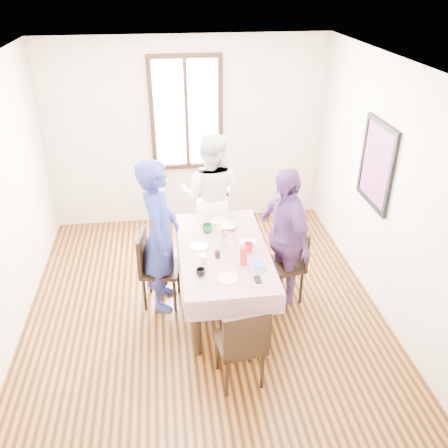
{
  "coord_description": "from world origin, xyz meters",
  "views": [
    {
      "loc": [
        -0.33,
        -4.27,
        3.48
      ],
      "look_at": [
        0.23,
        -0.02,
        1.1
      ],
      "focal_mm": 37.56,
      "sensor_mm": 36.0,
      "label": 1
    }
  ],
  "objects": [
    {
      "name": "ground",
      "position": [
        0.0,
        0.0,
        0.0
      ],
      "size": [
        4.5,
        4.5,
        0.0
      ],
      "primitive_type": "plane",
      "color": "black",
      "rests_on": "ground"
    },
    {
      "name": "back_wall",
      "position": [
        0.0,
        2.25,
        1.35
      ],
      "size": [
        4.0,
        0.0,
        4.0
      ],
      "primitive_type": "plane",
      "rotation": [
        1.57,
        0.0,
        0.0
      ],
      "color": "beige",
      "rests_on": "ground"
    },
    {
      "name": "right_wall",
      "position": [
        2.0,
        0.0,
        1.35
      ],
      "size": [
        0.0,
        4.5,
        4.5
      ],
      "primitive_type": "plane",
      "rotation": [
        1.57,
        0.0,
        -1.57
      ],
      "color": "beige",
      "rests_on": "ground"
    },
    {
      "name": "window_frame",
      "position": [
        0.0,
        2.23,
        1.65
      ],
      "size": [
        1.02,
        0.06,
        1.62
      ],
      "primitive_type": "cube",
      "color": "black",
      "rests_on": "back_wall"
    },
    {
      "name": "window_pane",
      "position": [
        0.0,
        2.24,
        1.65
      ],
      "size": [
        0.9,
        0.02,
        1.5
      ],
      "primitive_type": "cube",
      "color": "white",
      "rests_on": "back_wall"
    },
    {
      "name": "art_poster",
      "position": [
        1.98,
        0.3,
        1.55
      ],
      "size": [
        0.04,
        0.76,
        0.96
      ],
      "primitive_type": "cube",
      "color": "red",
      "rests_on": "right_wall"
    },
    {
      "name": "dining_table",
      "position": [
        0.23,
        0.03,
        0.38
      ],
      "size": [
        0.84,
        1.64,
        0.75
      ],
      "primitive_type": "cube",
      "color": "black",
      "rests_on": "ground"
    },
    {
      "name": "tablecloth",
      "position": [
        0.23,
        0.03,
        0.76
      ],
      "size": [
        0.96,
        1.76,
        0.01
      ],
      "primitive_type": "cube",
      "color": "#540714",
      "rests_on": "dining_table"
    },
    {
      "name": "chair_left",
      "position": [
        -0.47,
        0.19,
        0.46
      ],
      "size": [
        0.48,
        0.48,
        0.91
      ],
      "primitive_type": "cube",
      "rotation": [
        0.0,
        0.0,
        -1.74
      ],
      "color": "black",
      "rests_on": "ground"
    },
    {
      "name": "chair_right",
      "position": [
        0.93,
        0.09,
        0.46
      ],
      "size": [
        0.48,
        0.48,
        0.91
      ],
      "primitive_type": "cube",
      "rotation": [
        0.0,
        0.0,
        1.72
      ],
      "color": "black",
      "rests_on": "ground"
    },
    {
      "name": "chair_far",
      "position": [
        0.23,
        1.16,
        0.46
      ],
      "size": [
        0.48,
        0.48,
        0.91
      ],
      "primitive_type": "cube",
      "rotation": [
        0.0,
        0.0,
        2.98
      ],
      "color": "black",
      "rests_on": "ground"
    },
    {
      "name": "chair_near",
      "position": [
        0.23,
        -1.09,
        0.46
      ],
      "size": [
        0.48,
        0.48,
        0.91
      ],
      "primitive_type": "cube",
      "rotation": [
        0.0,
        0.0,
        0.15
      ],
      "color": "black",
      "rests_on": "ground"
    },
    {
      "name": "person_left",
      "position": [
        -0.45,
        0.19,
        0.89
      ],
      "size": [
        0.5,
        0.7,
        1.78
      ],
      "primitive_type": "imported",
      "rotation": [
        0.0,
        0.0,
        1.44
      ],
      "color": "navy",
      "rests_on": "ground"
    },
    {
      "name": "person_far",
      "position": [
        0.23,
        1.14,
        0.86
      ],
      "size": [
        1.01,
        0.9,
        1.71
      ],
      "primitive_type": "imported",
      "rotation": [
        0.0,
        0.0,
        2.77
      ],
      "color": "white",
      "rests_on": "ground"
    },
    {
      "name": "person_right",
      "position": [
        0.91,
        0.09,
        0.83
      ],
      "size": [
        0.64,
        1.04,
        1.65
      ],
      "primitive_type": "imported",
      "rotation": [
        0.0,
        0.0,
        -1.31
      ],
      "color": "#60397D",
      "rests_on": "ground"
    },
    {
      "name": "mug_black",
      "position": [
        -0.06,
        -0.43,
        0.8
      ],
      "size": [
        0.12,
        0.12,
        0.08
      ],
      "primitive_type": "imported",
      "rotation": [
        0.0,
        0.0,
        -0.31
      ],
      "color": "black",
      "rests_on": "tablecloth"
    },
    {
      "name": "mug_flag",
      "position": [
        0.5,
        -0.05,
        0.81
      ],
      "size": [
        0.13,
        0.13,
        0.1
      ],
      "primitive_type": "imported",
      "rotation": [
        0.0,
        0.0,
        0.35
      ],
      "color": "red",
      "rests_on": "tablecloth"
    },
    {
      "name": "mug_green",
      "position": [
        0.1,
        0.43,
        0.81
      ],
      "size": [
        0.16,
        0.16,
        0.09
      ],
      "primitive_type": "imported",
      "rotation": [
        0.0,
        0.0,
        -0.43
      ],
      "color": "#0C7226",
      "rests_on": "tablecloth"
    },
    {
      "name": "serving_bowl",
      "position": [
        0.34,
        0.48,
        0.79
      ],
      "size": [
        0.25,
        0.25,
        0.05
      ],
      "primitive_type": "imported",
      "rotation": [
        0.0,
        0.0,
        -0.26
      ],
      "color": "white",
      "rests_on": "tablecloth"
    },
    {
      "name": "juice_carton",
      "position": [
        0.4,
        -0.29,
        0.87
      ],
      "size": [
        0.07,
        0.07,
        0.21
      ],
      "primitive_type": "cube",
      "color": "red",
      "rests_on": "tablecloth"
    },
    {
      "name": "butter_tub",
      "position": [
        0.54,
        -0.41,
        0.79
      ],
      "size": [
        0.11,
        0.11,
        0.05
      ],
      "primitive_type": "cylinder",
      "color": "white",
      "rests_on": "tablecloth"
    },
    {
      "name": "jam_jar",
      "position": [
        0.15,
        -0.13,
        0.8
      ],
      "size": [
        0.06,
        0.06,
        0.08
      ],
      "primitive_type": "cylinder",
      "color": "black",
      "rests_on": "tablecloth"
    },
    {
      "name": "drinking_glass",
      "position": [
        -0.01,
        -0.21,
        0.81
      ],
      "size": [
        0.07,
        0.07,
        0.1
      ],
      "primitive_type": "cylinder",
      "color": "silver",
      "rests_on": "tablecloth"
    },
    {
      "name": "smartphone",
      "position": [
        0.49,
        -0.58,
        0.77
      ],
      "size": [
        0.06,
        0.13,
        0.01
      ],
      "primitive_type": "cube",
      "color": "black",
      "rests_on": "tablecloth"
    },
    {
      "name": "flower_vase",
      "position": [
        0.23,
        0.07,
        0.82
      ],
      "size": [
        0.06,
        0.06,
        0.12
      ],
      "primitive_type": "cylinder",
      "color": "silver",
      "rests_on": "tablecloth"
    },
    {
      "name": "plate_left",
      "position": [
        -0.02,
        0.11,
        0.77
      ],
      "size": [
        0.2,
        0.2,
        0.01
      ],
      "primitive_type": "cylinder",
      "color": "white",
      "rests_on": "tablecloth"
    },
    {
      "name": "plate_right",
      "position": [
        0.52,
        0.13,
        0.77
      ],
      "size": [
        0.2,
        0.2,
        0.01
      ],
      "primitive_type": "cylinder",
      "color": "white",
      "rests_on": "tablecloth"
    },
    {
      "name": "plate_far",
      "position": [
        0.26,
        0.67,
        0.77
      ],
      "size": [
        0.2,
        0.2,
        0.01
      ],
      "primitive_type": "cylinder",
      "color": "white",
      "rests_on": "tablecloth"
    },
    {
      "name": "plate_near",
      "position": [
        0.2,
        -0.52,
        0.77
      ],
      "size": [
        0.2,
        0.2,
        0.01
      ],
      "primitive_type": "cylinder",
      "color": "white",
      "rests_on": "tablecloth"
    },
    {
      "name": "butter_lid",
      "position": [
        0.54,
        -0.41,
        0.82
      ],
      "size": [
        0.12,
        0.12,
        0.01
      ],
      "primitive_type": "cylinder",
      "color": "blue",
      "rests_on": "butter_tub"
    },
    {
      "name": "flower_bunch",
      "position": [
        0.23,
        0.07,
        0.93
      ],
      "size": [
        0.09,
        0.09,
        0.1
      ],
      "primitive_type": null,
      "color": "yellow",
      "rests_on": "flower_vase"
    }
  ]
}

